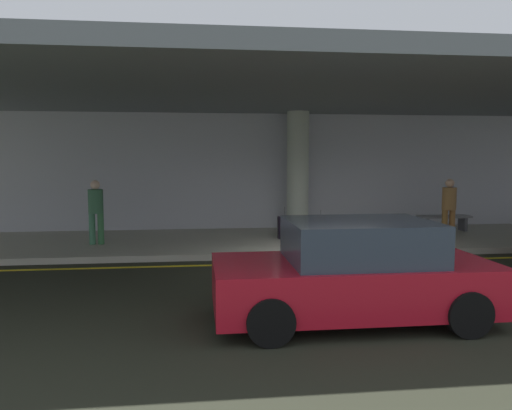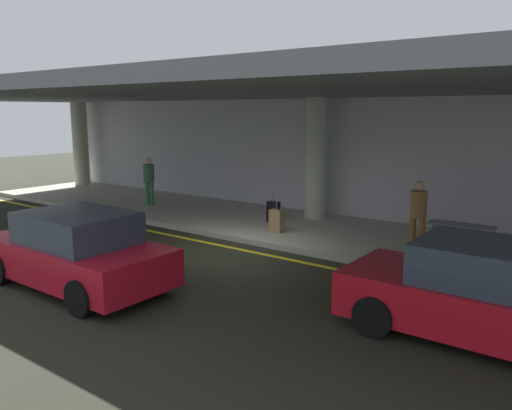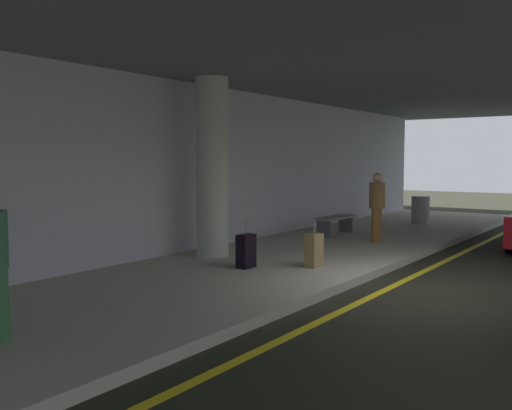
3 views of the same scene
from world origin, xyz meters
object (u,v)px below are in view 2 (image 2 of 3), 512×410
at_px(car_red, 77,251).
at_px(suitcase_upright_primary, 276,221).
at_px(support_column_far_left, 80,144).
at_px(person_waiting_for_ride, 149,178).
at_px(suitcase_upright_secondary, 273,212).
at_px(bench_metal, 461,229).
at_px(traveler_with_luggage, 418,211).
at_px(support_column_left_mid, 316,159).
at_px(car_red_no2, 485,295).

height_order(car_red, suitcase_upright_primary, car_red).
bearing_deg(support_column_far_left, person_waiting_for_ride, -14.70).
distance_m(suitcase_upright_secondary, bench_metal, 5.21).
distance_m(support_column_far_left, traveler_with_luggage, 16.02).
height_order(traveler_with_luggage, suitcase_upright_primary, traveler_with_luggage).
xyz_separation_m(support_column_left_mid, traveler_with_luggage, (3.88, -1.94, -0.86)).
bearing_deg(suitcase_upright_secondary, bench_metal, 17.51).
bearing_deg(traveler_with_luggage, support_column_left_mid, -107.35).
xyz_separation_m(support_column_left_mid, car_red_no2, (6.21, -5.67, -1.26)).
xyz_separation_m(car_red_no2, traveler_with_luggage, (-2.33, 3.72, 0.40)).
distance_m(suitcase_upright_primary, bench_metal, 4.71).
bearing_deg(car_red, suitcase_upright_secondary, 84.58).
bearing_deg(support_column_left_mid, person_waiting_for_ride, -163.74).
distance_m(support_column_far_left, suitcase_upright_primary, 12.46).
height_order(car_red_no2, bench_metal, car_red_no2).
relative_size(support_column_left_mid, car_red, 0.89).
distance_m(support_column_far_left, car_red, 13.80).
bearing_deg(car_red, support_column_left_mid, 80.12).
bearing_deg(car_red_no2, suitcase_upright_secondary, 147.72).
relative_size(traveler_with_luggage, bench_metal, 1.05).
height_order(car_red, car_red_no2, same).
relative_size(car_red_no2, suitcase_upright_secondary, 4.56).
bearing_deg(support_column_far_left, suitcase_upright_secondary, -6.67).
bearing_deg(car_red_no2, traveler_with_luggage, 122.15).
bearing_deg(support_column_far_left, bench_metal, -1.76).
xyz_separation_m(traveler_with_luggage, person_waiting_for_ride, (-9.56, 0.29, 0.00)).
distance_m(car_red, suitcase_upright_secondary, 6.56).
relative_size(car_red, car_red_no2, 1.00).
height_order(car_red_no2, suitcase_upright_secondary, car_red_no2).
bearing_deg(suitcase_upright_primary, bench_metal, 13.09).
relative_size(car_red, traveler_with_luggage, 2.44).
distance_m(traveler_with_luggage, bench_metal, 1.68).
xyz_separation_m(car_red, suitcase_upright_primary, (0.89, 5.57, -0.25)).
xyz_separation_m(car_red_no2, person_waiting_for_ride, (-11.89, 4.01, 0.40)).
distance_m(car_red, bench_metal, 9.06).
bearing_deg(bench_metal, support_column_far_left, 178.24).
xyz_separation_m(support_column_far_left, suitcase_upright_primary, (12.15, -2.31, -1.51)).
xyz_separation_m(support_column_left_mid, bench_metal, (4.50, -0.51, -1.47)).
distance_m(support_column_left_mid, car_red_no2, 8.50).
xyz_separation_m(car_red_no2, bench_metal, (-1.71, 5.16, -0.21)).
xyz_separation_m(support_column_left_mid, suitcase_upright_primary, (0.15, -2.31, -1.51)).
height_order(support_column_far_left, support_column_left_mid, same).
distance_m(suitcase_upright_primary, suitcase_upright_secondary, 1.26).
relative_size(car_red, person_waiting_for_ride, 2.44).
xyz_separation_m(support_column_left_mid, car_red, (-0.74, -7.88, -1.26)).
height_order(support_column_left_mid, bench_metal, support_column_left_mid).
distance_m(support_column_left_mid, suitcase_upright_primary, 2.77).
xyz_separation_m(person_waiting_for_ride, suitcase_upright_primary, (5.83, -0.65, -0.65)).
bearing_deg(support_column_left_mid, suitcase_upright_primary, -86.28).
height_order(person_waiting_for_ride, suitcase_upright_secondary, person_waiting_for_ride).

